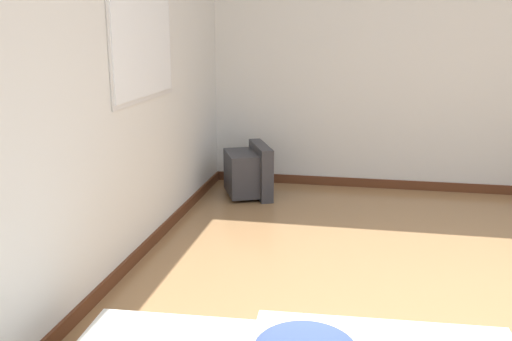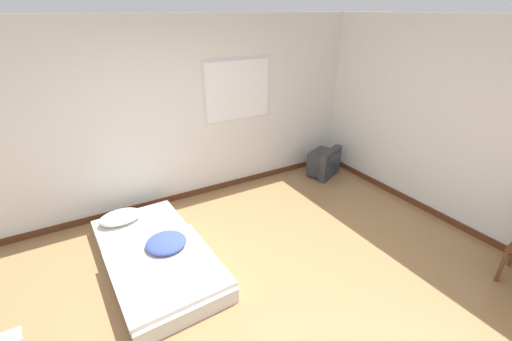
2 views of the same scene
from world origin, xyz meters
name	(u,v)px [view 2 (image 2 of 2)]	position (x,y,z in m)	size (l,w,h in m)	color
ground_plane	(263,304)	(0.00, 0.00, 0.00)	(20.00, 20.00, 0.00)	#997047
wall_back	(174,116)	(0.01, 2.44, 1.29)	(8.26, 0.08, 2.60)	silver
wall_right	(471,132)	(2.96, 0.00, 1.29)	(0.08, 7.23, 2.60)	silver
mattress_bed	(155,255)	(-0.75, 1.12, 0.12)	(1.11, 2.08, 0.32)	silver
crt_tv	(324,163)	(2.41, 1.96, 0.24)	(0.65, 0.56, 0.50)	#333338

